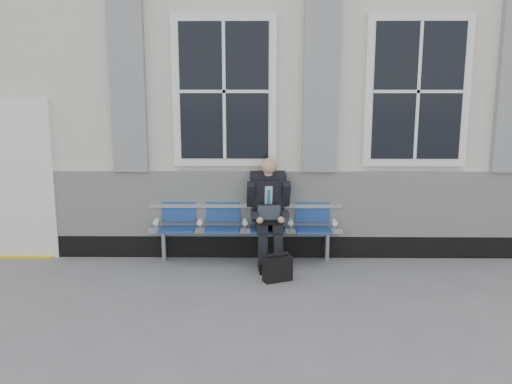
{
  "coord_description": "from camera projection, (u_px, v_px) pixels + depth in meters",
  "views": [
    {
      "loc": [
        -1.65,
        -6.05,
        2.47
      ],
      "look_at": [
        -1.73,
        0.9,
        1.03
      ],
      "focal_mm": 40.0,
      "sensor_mm": 36.0,
      "label": 1
    }
  ],
  "objects": [
    {
      "name": "station_building",
      "position": [
        362.0,
        89.0,
        9.35
      ],
      "size": [
        14.4,
        4.4,
        4.49
      ],
      "color": "beige",
      "rests_on": "ground"
    },
    {
      "name": "bench",
      "position": [
        245.0,
        220.0,
        7.61
      ],
      "size": [
        2.6,
        0.47,
        0.91
      ],
      "color": "#9EA0A3",
      "rests_on": "ground"
    },
    {
      "name": "businessman",
      "position": [
        269.0,
        207.0,
        7.43
      ],
      "size": [
        0.58,
        0.78,
        1.42
      ],
      "color": "black",
      "rests_on": "ground"
    },
    {
      "name": "briefcase",
      "position": [
        278.0,
        268.0,
        6.91
      ],
      "size": [
        0.38,
        0.28,
        0.36
      ],
      "color": "black",
      "rests_on": "ground"
    },
    {
      "name": "ground",
      "position": [
        409.0,
        298.0,
        6.41
      ],
      "size": [
        70.0,
        70.0,
        0.0
      ],
      "primitive_type": "plane",
      "color": "slate",
      "rests_on": "ground"
    }
  ]
}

